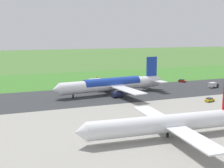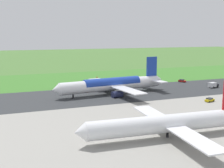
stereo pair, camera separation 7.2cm
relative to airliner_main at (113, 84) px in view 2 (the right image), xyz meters
name	(u,v)px [view 2 (the right image)]	position (x,y,z in m)	size (l,w,h in m)	color
ground_plane	(130,93)	(-8.36, 0.04, -4.35)	(800.00, 800.00, 0.00)	#477233
runway_asphalt	(130,92)	(-8.36, 0.04, -4.32)	(600.00, 36.94, 0.06)	#2D3033
apron_concrete	(198,122)	(-8.36, 48.94, -4.33)	(440.00, 110.00, 0.05)	gray
grass_verge_foreground	(101,80)	(-8.36, -39.35, -4.33)	(600.00, 80.00, 0.04)	#3C782B
airliner_main	(113,84)	(0.00, 0.00, 0.00)	(54.14, 44.39, 15.88)	white
airliner_parked_mid	(169,123)	(6.86, 56.65, -0.52)	(48.13, 39.38, 14.04)	white
service_car_followme	(182,81)	(-47.57, -16.06, -3.51)	(2.95, 4.54, 1.62)	#B21914
service_truck_fuel	(213,85)	(-51.98, 3.93, -2.95)	(6.16, 3.50, 2.65)	black
service_car_ops	(210,100)	(-29.87, 28.06, -3.51)	(4.54, 2.91, 1.62)	gold
no_stopping_sign	(97,78)	(-5.33, -38.42, -2.99)	(0.60, 0.10, 2.26)	slate
traffic_cone_orange	(85,80)	(1.47, -40.11, -4.08)	(0.40, 0.40, 0.55)	orange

